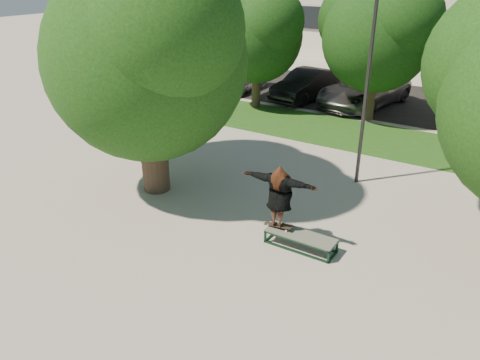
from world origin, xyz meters
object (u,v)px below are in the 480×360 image
Objects in this scene: bystander at (148,160)px; car_silver_a at (241,78)px; lamppost at (367,88)px; car_grey at (364,90)px; tree_left at (146,47)px; grind_box at (301,241)px; car_dark at (307,85)px.

bystander is 0.45× the size of car_silver_a.
bystander is at bearing -144.51° from lamppost.
bystander is at bearing -90.28° from car_grey.
bystander reaches higher than car_silver_a.
grind_box is (5.49, -0.71, -4.23)m from tree_left.
tree_left is at bearing -72.29° from car_silver_a.
car_dark is (-6.20, 13.35, 0.60)m from grind_box.
bystander is 13.32m from car_grey.
lamppost is at bearing -43.44° from car_silver_a.
tree_left is 3.85× the size of bystander.
car_grey is (2.29, 13.03, -3.61)m from tree_left.
car_silver_a is at bearing 111.60° from bystander.
grind_box is 14.73m from car_dark.
lamppost is 10.86m from car_dark.
tree_left is 1.49× the size of car_dark.
car_grey is at bearing 2.03° from car_silver_a.
car_grey is (2.54, 13.07, -0.11)m from bystander.
lamppost reaches higher than grind_box.
tree_left is at bearing -89.28° from car_grey.
car_grey is (7.00, 0.62, 0.11)m from car_silver_a.
car_silver_a is (-10.00, 8.50, -2.44)m from lamppost.
car_silver_a is at bearing -164.20° from car_grey.
car_dark is 0.81× the size of car_grey.
lamppost reaches higher than car_dark.
lamppost reaches higher than car_grey.
lamppost is at bearing 36.42° from tree_left.
grind_box is 0.43× the size of car_silver_a.
lamppost is 1.47× the size of car_silver_a.
car_silver_a is at bearing 127.86° from grind_box.
car_dark is at bearing 0.25° from car_silver_a.
lamppost is at bearing 92.43° from grind_box.
tree_left is 13.71m from car_grey.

